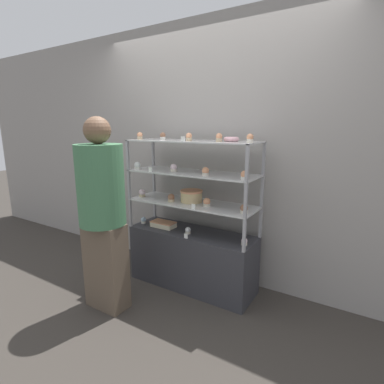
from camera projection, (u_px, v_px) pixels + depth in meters
ground_plane at (192, 285)px, 3.04m from camera, size 20.00×20.00×0.00m
back_wall at (210, 154)px, 3.05m from camera, size 8.00×0.05×2.60m
display_base at (192, 259)px, 2.98m from camera, size 1.26×0.42×0.57m
display_riser_lower at (192, 204)px, 2.86m from camera, size 1.26×0.42×0.29m
display_riser_middle at (192, 174)px, 2.79m from camera, size 1.26×0.42×0.29m
display_riser_upper at (192, 143)px, 2.73m from camera, size 1.26×0.42×0.29m
layer_cake_centerpiece at (191, 196)px, 2.87m from camera, size 0.21×0.21×0.11m
sheet_cake_frosted at (163, 224)px, 3.04m from camera, size 0.25×0.13×0.06m
cupcake_0 at (143, 220)px, 3.15m from camera, size 0.05×0.05×0.07m
cupcake_1 at (188, 231)px, 2.85m from camera, size 0.05×0.05×0.07m
cupcake_2 at (244, 242)px, 2.57m from camera, size 0.05×0.05×0.07m
price_tag_0 at (186, 236)px, 2.73m from camera, size 0.04×0.00×0.04m
cupcake_3 at (142, 193)px, 3.08m from camera, size 0.07×0.07×0.08m
cupcake_4 at (171, 198)px, 2.88m from camera, size 0.07×0.07×0.08m
cupcake_5 at (207, 202)px, 2.71m from camera, size 0.07×0.07×0.08m
cupcake_6 at (244, 209)px, 2.49m from camera, size 0.07×0.07×0.08m
price_tag_1 at (193, 206)px, 2.63m from camera, size 0.04×0.00×0.04m
cupcake_7 at (137, 166)px, 2.99m from camera, size 0.06×0.06×0.07m
cupcake_8 at (173, 168)px, 2.83m from camera, size 0.06×0.06×0.07m
cupcake_9 at (206, 171)px, 2.61m from camera, size 0.06×0.06×0.07m
cupcake_10 at (245, 175)px, 2.41m from camera, size 0.06×0.06×0.07m
price_tag_2 at (150, 169)px, 2.81m from camera, size 0.04×0.00×0.04m
cupcake_11 at (140, 136)px, 2.96m from camera, size 0.05×0.05×0.07m
cupcake_12 at (163, 136)px, 2.83m from camera, size 0.05×0.05×0.07m
cupcake_13 at (189, 137)px, 2.66m from camera, size 0.05×0.05×0.07m
cupcake_14 at (219, 137)px, 2.54m from camera, size 0.05×0.05×0.07m
cupcake_15 at (250, 138)px, 2.37m from camera, size 0.05×0.05×0.07m
price_tag_3 at (183, 139)px, 2.55m from camera, size 0.04×0.00×0.04m
donut_glazed at (231, 139)px, 2.58m from camera, size 0.13×0.13×0.04m
customer_figure at (102, 211)px, 2.50m from camera, size 0.39×0.39×1.65m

